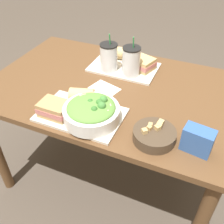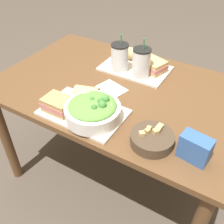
{
  "view_description": "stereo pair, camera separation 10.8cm",
  "coord_description": "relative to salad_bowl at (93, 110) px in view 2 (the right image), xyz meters",
  "views": [
    {
      "loc": [
        0.46,
        -1.06,
        1.49
      ],
      "look_at": [
        0.13,
        -0.29,
        0.81
      ],
      "focal_mm": 42.0,
      "sensor_mm": 36.0,
      "label": 1
    },
    {
      "loc": [
        0.56,
        -1.01,
        1.49
      ],
      "look_at": [
        0.13,
        -0.29,
        0.81
      ],
      "focal_mm": 42.0,
      "sensor_mm": 36.0,
      "label": 2
    }
  ],
  "objects": [
    {
      "name": "ground_plane",
      "position": [
        -0.03,
        0.29,
        -0.78
      ],
      "size": [
        12.0,
        12.0,
        0.0
      ],
      "primitive_type": "plane",
      "color": "#4C4238"
    },
    {
      "name": "dining_table",
      "position": [
        -0.03,
        0.29,
        -0.16
      ],
      "size": [
        1.3,
        0.84,
        0.73
      ],
      "color": "brown",
      "rests_on": "ground_plane"
    },
    {
      "name": "tray_near",
      "position": [
        -0.07,
        0.01,
        -0.05
      ],
      "size": [
        0.38,
        0.25,
        0.01
      ],
      "color": "beige",
      "rests_on": "dining_table"
    },
    {
      "name": "tray_far",
      "position": [
        -0.04,
        0.49,
        -0.05
      ],
      "size": [
        0.38,
        0.25,
        0.01
      ],
      "color": "beige",
      "rests_on": "dining_table"
    },
    {
      "name": "salad_bowl",
      "position": [
        0.0,
        0.0,
        0.0
      ],
      "size": [
        0.25,
        0.25,
        0.11
      ],
      "color": "white",
      "rests_on": "tray_near"
    },
    {
      "name": "soup_bowl",
      "position": [
        0.28,
        0.0,
        -0.03
      ],
      "size": [
        0.18,
        0.18,
        0.07
      ],
      "color": "#473828",
      "rests_on": "dining_table"
    },
    {
      "name": "sandwich_near",
      "position": [
        -0.17,
        -0.03,
        -0.01
      ],
      "size": [
        0.14,
        0.1,
        0.06
      ],
      "rotation": [
        0.0,
        0.0,
        -0.01
      ],
      "color": "tan",
      "rests_on": "tray_near"
    },
    {
      "name": "baguette_near",
      "position": [
        -0.1,
        0.1,
        -0.01
      ],
      "size": [
        0.13,
        0.1,
        0.07
      ],
      "rotation": [
        0.0,
        0.0,
        1.87
      ],
      "color": "tan",
      "rests_on": "tray_near"
    },
    {
      "name": "sandwich_far",
      "position": [
        0.05,
        0.51,
        -0.01
      ],
      "size": [
        0.17,
        0.15,
        0.06
      ],
      "rotation": [
        0.0,
        0.0,
        -0.33
      ],
      "color": "tan",
      "rests_on": "tray_far"
    },
    {
      "name": "baguette_far",
      "position": [
        -0.1,
        0.57,
        -0.01
      ],
      "size": [
        0.12,
        0.09,
        0.07
      ],
      "rotation": [
        0.0,
        0.0,
        1.73
      ],
      "color": "tan",
      "rests_on": "tray_far"
    },
    {
      "name": "drink_cup_dark",
      "position": [
        -0.11,
        0.42,
        0.03
      ],
      "size": [
        0.1,
        0.1,
        0.21
      ],
      "color": "silver",
      "rests_on": "tray_far"
    },
    {
      "name": "drink_cup_red",
      "position": [
        0.02,
        0.42,
        0.03
      ],
      "size": [
        0.1,
        0.1,
        0.22
      ],
      "color": "silver",
      "rests_on": "tray_far"
    },
    {
      "name": "chip_bag",
      "position": [
        0.45,
        0.01,
        -0.01
      ],
      "size": [
        0.12,
        0.08,
        0.11
      ],
      "rotation": [
        0.0,
        0.0,
        -0.15
      ],
      "color": "#335BA3",
      "rests_on": "dining_table"
    },
    {
      "name": "napkin_folded",
      "position": [
        -0.06,
        0.25,
        -0.06
      ],
      "size": [
        0.17,
        0.14,
        0.0
      ],
      "color": "silver",
      "rests_on": "dining_table"
    }
  ]
}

